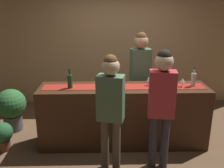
# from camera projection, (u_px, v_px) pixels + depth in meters

# --- Properties ---
(ground_plane) EXTENTS (10.00, 10.00, 0.00)m
(ground_plane) POSITION_uv_depth(u_px,v_px,m) (123.00, 142.00, 4.17)
(ground_plane) COLOR brown
(back_wall) EXTENTS (6.00, 0.12, 2.90)m
(back_wall) POSITION_uv_depth(u_px,v_px,m) (118.00, 39.00, 5.53)
(back_wall) COLOR tan
(back_wall) RESTS_ON ground
(bar_counter) EXTENTS (2.63, 0.60, 0.98)m
(bar_counter) POSITION_uv_depth(u_px,v_px,m) (123.00, 116.00, 4.02)
(bar_counter) COLOR #3D2314
(bar_counter) RESTS_ON ground
(counter_runner_cloth) EXTENTS (2.50, 0.28, 0.01)m
(counter_runner_cloth) POSITION_uv_depth(u_px,v_px,m) (124.00, 87.00, 3.87)
(counter_runner_cloth) COLOR maroon
(counter_runner_cloth) RESTS_ON bar_counter
(wine_bottle_clear) EXTENTS (0.07, 0.07, 0.30)m
(wine_bottle_clear) POSITION_uv_depth(u_px,v_px,m) (193.00, 80.00, 3.86)
(wine_bottle_clear) COLOR #B2C6C1
(wine_bottle_clear) RESTS_ON bar_counter
(wine_bottle_green) EXTENTS (0.07, 0.07, 0.30)m
(wine_bottle_green) POSITION_uv_depth(u_px,v_px,m) (70.00, 81.00, 3.77)
(wine_bottle_green) COLOR #194723
(wine_bottle_green) RESTS_ON bar_counter
(wine_glass_near_customer) EXTENTS (0.07, 0.07, 0.14)m
(wine_glass_near_customer) POSITION_uv_depth(u_px,v_px,m) (149.00, 79.00, 3.90)
(wine_glass_near_customer) COLOR silver
(wine_glass_near_customer) RESTS_ON bar_counter
(wine_glass_mid_counter) EXTENTS (0.07, 0.07, 0.14)m
(wine_glass_mid_counter) POSITION_uv_depth(u_px,v_px,m) (108.00, 80.00, 3.87)
(wine_glass_mid_counter) COLOR silver
(wine_glass_mid_counter) RESTS_ON bar_counter
(wine_glass_far_end) EXTENTS (0.07, 0.07, 0.14)m
(wine_glass_far_end) POSITION_uv_depth(u_px,v_px,m) (183.00, 80.00, 3.84)
(wine_glass_far_end) COLOR silver
(wine_glass_far_end) RESTS_ON bar_counter
(bartender) EXTENTS (0.37, 0.26, 1.75)m
(bartender) POSITION_uv_depth(u_px,v_px,m) (140.00, 70.00, 4.39)
(bartender) COLOR #26262B
(bartender) RESTS_ON ground
(customer_sipping) EXTENTS (0.36, 0.24, 1.68)m
(customer_sipping) POSITION_uv_depth(u_px,v_px,m) (162.00, 98.00, 3.24)
(customer_sipping) COLOR #33333D
(customer_sipping) RESTS_ON ground
(customer_browsing) EXTENTS (0.38, 0.28, 1.62)m
(customer_browsing) POSITION_uv_depth(u_px,v_px,m) (111.00, 103.00, 3.21)
(customer_browsing) COLOR brown
(customer_browsing) RESTS_ON ground
(potted_plant_tall) EXTENTS (0.53, 0.53, 0.77)m
(potted_plant_tall) POSITION_uv_depth(u_px,v_px,m) (11.00, 107.00, 4.46)
(potted_plant_tall) COLOR #4C4C51
(potted_plant_tall) RESTS_ON ground
(potted_plant_small) EXTENTS (0.31, 0.31, 0.46)m
(potted_plant_small) POSITION_uv_depth(u_px,v_px,m) (3.00, 135.00, 3.88)
(potted_plant_small) COLOR brown
(potted_plant_small) RESTS_ON ground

